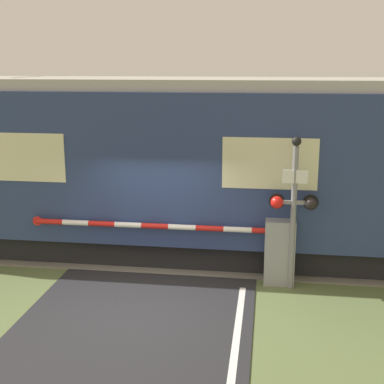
{
  "coord_description": "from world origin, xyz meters",
  "views": [
    {
      "loc": [
        2.17,
        -8.88,
        4.34
      ],
      "look_at": [
        0.61,
        2.01,
        1.69
      ],
      "focal_mm": 50.0,
      "sensor_mm": 36.0,
      "label": 1
    }
  ],
  "objects": [
    {
      "name": "signal_post",
      "position": [
        2.69,
        1.18,
        1.72
      ],
      "size": [
        0.94,
        0.26,
        3.03
      ],
      "color": "gray",
      "rests_on": "ground_plane"
    },
    {
      "name": "ground_plane",
      "position": [
        0.0,
        0.0,
        0.0
      ],
      "size": [
        80.0,
        80.0,
        0.0
      ],
      "primitive_type": "plane",
      "color": "#5B6B3D"
    },
    {
      "name": "train",
      "position": [
        2.22,
        3.08,
        2.06
      ],
      "size": [
        18.69,
        3.09,
        4.03
      ],
      "color": "black",
      "rests_on": "ground_plane"
    },
    {
      "name": "crossing_barrier",
      "position": [
        2.09,
        1.41,
        0.74
      ],
      "size": [
        5.49,
        0.44,
        1.33
      ],
      "color": "gray",
      "rests_on": "ground_plane"
    },
    {
      "name": "track_bed",
      "position": [
        0.0,
        3.08,
        0.02
      ],
      "size": [
        36.0,
        3.2,
        0.13
      ],
      "color": "slate",
      "rests_on": "ground_plane"
    }
  ]
}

